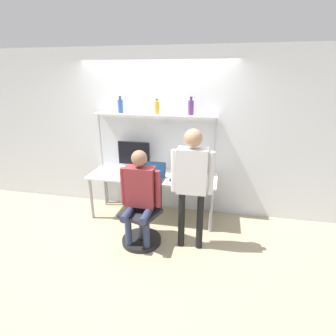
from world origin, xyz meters
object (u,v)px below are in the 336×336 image
object	(u,v)px
monitor	(134,155)
bottle_purple	(191,107)
bottle_amber	(157,108)
person_seated	(140,191)
person_standing	(192,176)
laptop	(155,174)
office_chair	(143,223)
cell_phone	(171,180)
bottle_blue	(120,106)

from	to	relation	value
monitor	bottle_purple	world-z (taller)	bottle_purple
bottle_amber	person_seated	bearing A→B (deg)	-90.64
person_standing	bottle_purple	xyz separation A→B (m)	(-0.15, 0.91, 0.74)
laptop	office_chair	world-z (taller)	laptop
person_seated	monitor	bearing A→B (deg)	112.49
cell_phone	person_seated	distance (m)	0.69
laptop	bottle_blue	world-z (taller)	bottle_blue
bottle_purple	bottle_amber	xyz separation A→B (m)	(-0.53, 0.00, -0.02)
monitor	laptop	world-z (taller)	monitor
laptop	person_seated	distance (m)	0.65
monitor	bottle_blue	size ratio (longest dim) A/B	2.11
monitor	person_seated	xyz separation A→B (m)	(0.40, -0.95, -0.20)
person_seated	bottle_purple	world-z (taller)	bottle_purple
office_chair	bottle_amber	distance (m)	1.76
office_chair	person_seated	size ratio (longest dim) A/B	0.69
person_seated	person_standing	size ratio (longest dim) A/B	0.82
bottle_purple	monitor	bearing A→B (deg)	-179.03
monitor	bottle_blue	xyz separation A→B (m)	(-0.20, 0.02, 0.79)
laptop	bottle_purple	distance (m)	1.16
monitor	person_standing	xyz separation A→B (m)	(1.09, -0.90, 0.05)
bottle_blue	bottle_amber	bearing A→B (deg)	-0.00
cell_phone	person_seated	world-z (taller)	person_seated
cell_phone	person_standing	xyz separation A→B (m)	(0.38, -0.56, 0.32)
monitor	person_standing	bearing A→B (deg)	-39.53
person_seated	cell_phone	bearing A→B (deg)	62.92
laptop	monitor	bearing A→B (deg)	144.82
laptop	person_standing	distance (m)	0.91
laptop	bottle_blue	bearing A→B (deg)	152.85
cell_phone	person_standing	world-z (taller)	person_standing
person_standing	bottle_blue	xyz separation A→B (m)	(-1.28, 0.91, 0.74)
monitor	bottle_amber	xyz separation A→B (m)	(0.41, 0.02, 0.78)
cell_phone	bottle_amber	xyz separation A→B (m)	(-0.30, 0.36, 1.05)
laptop	cell_phone	bearing A→B (deg)	-6.74
bottle_purple	office_chair	bearing A→B (deg)	-119.76
office_chair	bottle_amber	world-z (taller)	bottle_amber
person_seated	person_standing	xyz separation A→B (m)	(0.69, 0.06, 0.26)
office_chair	person_standing	bearing A→B (deg)	0.75
monitor	laptop	size ratio (longest dim) A/B	1.69
monitor	person_seated	world-z (taller)	person_seated
monitor	bottle_purple	distance (m)	1.23
person_seated	person_standing	world-z (taller)	person_standing
person_seated	bottle_blue	bearing A→B (deg)	121.34
monitor	laptop	xyz separation A→B (m)	(0.44, -0.31, -0.20)
office_chair	person_seated	world-z (taller)	person_seated
monitor	person_seated	distance (m)	1.05
bottle_blue	bottle_purple	bearing A→B (deg)	-0.00
bottle_amber	person_standing	bearing A→B (deg)	-53.25
laptop	bottle_amber	world-z (taller)	bottle_amber
monitor	bottle_purple	bearing A→B (deg)	0.97
bottle_amber	bottle_purple	bearing A→B (deg)	0.00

